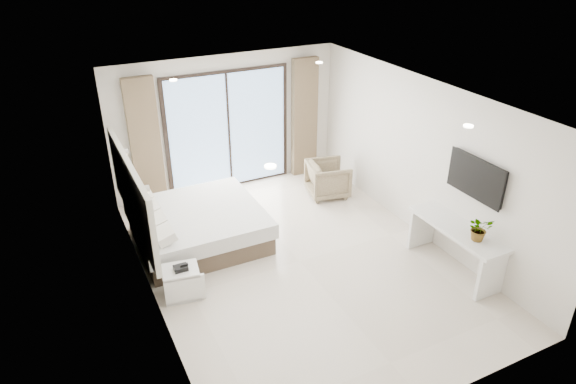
# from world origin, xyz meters

# --- Properties ---
(ground) EXTENTS (6.20, 6.20, 0.00)m
(ground) POSITION_xyz_m (0.00, 0.00, 0.00)
(ground) COLOR beige
(ground) RESTS_ON ground
(room_shell) EXTENTS (4.62, 6.22, 2.72)m
(room_shell) POSITION_xyz_m (-0.20, 0.86, 1.58)
(room_shell) COLOR silver
(room_shell) RESTS_ON ground
(bed) EXTENTS (2.08, 1.98, 0.72)m
(bed) POSITION_xyz_m (-1.27, 1.30, 0.30)
(bed) COLOR brown
(bed) RESTS_ON ground
(nightstand) EXTENTS (0.57, 0.50, 0.46)m
(nightstand) POSITION_xyz_m (-1.92, 0.00, 0.23)
(nightstand) COLOR white
(nightstand) RESTS_ON ground
(phone) EXTENTS (0.20, 0.15, 0.06)m
(phone) POSITION_xyz_m (-1.92, -0.02, 0.50)
(phone) COLOR black
(phone) RESTS_ON nightstand
(console_desk) EXTENTS (0.53, 1.68, 0.77)m
(console_desk) POSITION_xyz_m (2.04, -1.24, 0.57)
(console_desk) COLOR white
(console_desk) RESTS_ON ground
(plant) EXTENTS (0.44, 0.46, 0.29)m
(plant) POSITION_xyz_m (2.04, -1.63, 0.91)
(plant) COLOR #33662D
(plant) RESTS_ON console_desk
(armchair) EXTENTS (0.85, 0.88, 0.77)m
(armchair) POSITION_xyz_m (1.58, 1.80, 0.39)
(armchair) COLOR #8E825D
(armchair) RESTS_ON ground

